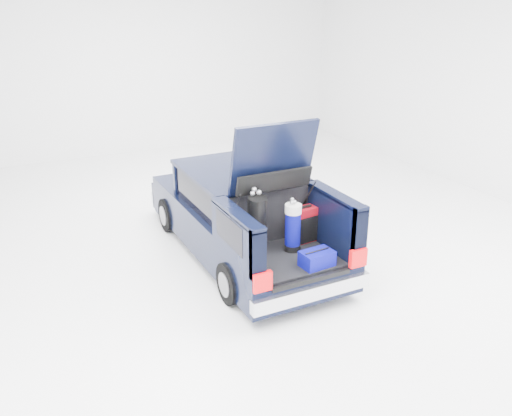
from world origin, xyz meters
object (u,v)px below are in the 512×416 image
car (240,214)px  blue_duffel (317,259)px  red_suitcase (305,225)px  blue_golf_bag (293,227)px  black_golf_bag (256,225)px

car → blue_duffel: 2.02m
blue_duffel → red_suitcase: bearing=66.5°
car → blue_golf_bag: (0.18, -1.43, 0.29)m
black_golf_bag → blue_golf_bag: 0.55m
black_golf_bag → blue_duffel: size_ratio=2.12×
car → blue_golf_bag: car is taller
black_golf_bag → blue_duffel: (0.58, -0.71, -0.34)m
blue_golf_bag → red_suitcase: bearing=46.1°
red_suitcase → blue_duffel: red_suitcase is taller
car → blue_duffel: size_ratio=9.89×
black_golf_bag → red_suitcase: bearing=8.3°
blue_golf_bag → blue_duffel: bearing=-69.0°
car → red_suitcase: 1.35m
car → red_suitcase: (0.50, -1.24, 0.19)m
red_suitcase → blue_golf_bag: bearing=-155.9°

